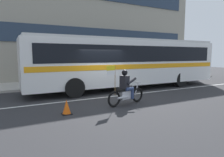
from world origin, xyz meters
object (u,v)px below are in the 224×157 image
at_px(motorcycle_with_rider, 126,90).
at_px(traffic_cone, 67,107).
at_px(fire_hydrant, 116,76).
at_px(transit_bus, 128,60).

relative_size(motorcycle_with_rider, traffic_cone, 3.93).
height_order(fire_hydrant, traffic_cone, fire_hydrant).
bearing_deg(transit_bus, traffic_cone, -143.69).
distance_m(motorcycle_with_rider, fire_hydrant, 7.47).
xyz_separation_m(transit_bus, fire_hydrant, (0.80, 3.07, -1.37)).
relative_size(transit_bus, motorcycle_with_rider, 6.07).
bearing_deg(transit_bus, fire_hydrant, 75.35).
bearing_deg(motorcycle_with_rider, fire_hydrant, 63.95).
bearing_deg(motorcycle_with_rider, traffic_cone, -175.75).
height_order(transit_bus, traffic_cone, transit_bus).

